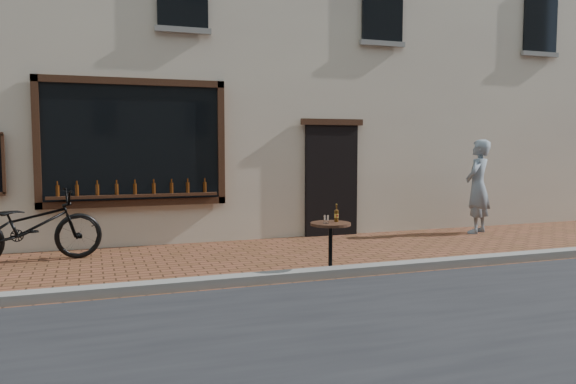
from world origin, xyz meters
name	(u,v)px	position (x,y,z in m)	size (l,w,h in m)	color
ground	(305,283)	(0.00, 0.00, 0.00)	(90.00, 90.00, 0.00)	brown
kerb	(300,275)	(0.00, 0.20, 0.06)	(90.00, 0.25, 0.12)	slate
shop_building	(205,8)	(0.00, 6.50, 5.00)	(28.00, 6.20, 10.00)	beige
cargo_bicycle	(26,226)	(-3.58, 2.58, 0.57)	(2.55, 1.15, 1.20)	black
bistro_table	(331,237)	(0.52, 0.35, 0.52)	(0.57, 0.57, 0.97)	black
pedestrian	(478,186)	(4.86, 2.74, 0.96)	(0.70, 0.46, 1.92)	gray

